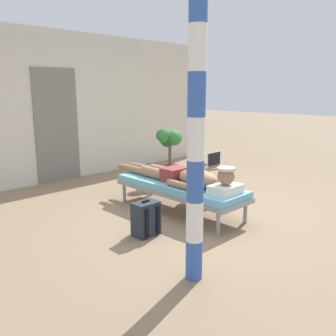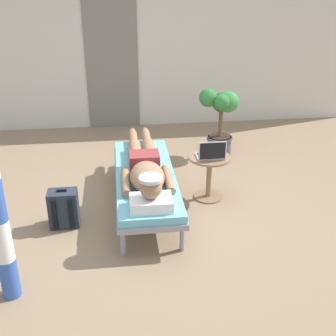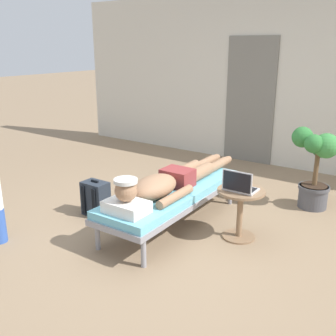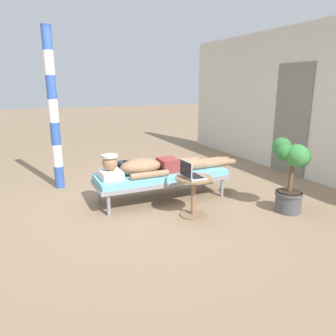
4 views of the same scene
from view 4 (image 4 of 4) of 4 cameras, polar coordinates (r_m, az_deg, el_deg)
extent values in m
plane|color=#8C7256|center=(4.61, -2.54, -6.49)|extent=(40.00, 40.00, 0.00)
cube|color=beige|center=(6.27, 24.25, 10.59)|extent=(7.60, 0.20, 2.70)
cube|color=slate|center=(6.43, 21.16, 8.00)|extent=(0.84, 0.03, 2.04)
cylinder|color=gray|center=(5.40, 6.30, -1.76)|extent=(0.05, 0.05, 0.28)
cylinder|color=gray|center=(4.95, 9.62, -3.44)|extent=(0.05, 0.05, 0.28)
cylinder|color=gray|center=(4.78, -12.24, -4.26)|extent=(0.05, 0.05, 0.28)
cylinder|color=gray|center=(4.27, -10.57, -6.55)|extent=(0.05, 0.05, 0.28)
cube|color=gray|center=(4.73, -1.12, -1.96)|extent=(0.66, 1.96, 0.06)
cube|color=#6BB7CC|center=(4.71, -1.12, -1.15)|extent=(0.63, 1.93, 0.08)
cube|color=white|center=(4.44, -10.22, -1.09)|extent=(0.40, 0.28, 0.11)
sphere|color=#997051|center=(4.40, -10.32, 0.91)|extent=(0.21, 0.21, 0.21)
cylinder|color=silver|center=(4.38, -10.38, 2.12)|extent=(0.22, 0.22, 0.03)
ellipsoid|color=#997051|center=(4.55, -4.90, 0.26)|extent=(0.35, 0.60, 0.23)
cylinder|color=#997051|center=(4.79, -5.21, 0.11)|extent=(0.09, 0.55, 0.09)
cylinder|color=#997051|center=(4.39, -3.29, -1.22)|extent=(0.09, 0.55, 0.09)
cube|color=maroon|center=(4.71, 0.03, 0.57)|extent=(0.33, 0.26, 0.19)
cylinder|color=#997051|center=(4.94, 3.20, 0.98)|extent=(0.15, 0.42, 0.15)
cylinder|color=#997051|center=(5.15, 7.44, 1.23)|extent=(0.11, 0.44, 0.11)
ellipsoid|color=#997051|center=(5.31, 10.10, 1.48)|extent=(0.09, 0.20, 0.10)
cylinder|color=#997051|center=(4.79, 4.15, 0.53)|extent=(0.15, 0.42, 0.15)
cylinder|color=#997051|center=(5.01, 8.46, 0.81)|extent=(0.11, 0.44, 0.11)
ellipsoid|color=#997051|center=(5.18, 11.16, 1.08)|extent=(0.09, 0.20, 0.10)
cylinder|color=#8C6B4C|center=(4.25, 4.49, -8.30)|extent=(0.34, 0.34, 0.02)
cylinder|color=#8C6B4C|center=(4.16, 4.56, -5.15)|extent=(0.06, 0.06, 0.48)
cylinder|color=#8C6B4C|center=(4.08, 4.64, -1.82)|extent=(0.48, 0.48, 0.02)
cube|color=silver|center=(4.08, 4.64, -1.54)|extent=(0.31, 0.22, 0.02)
cube|color=black|center=(4.08, 4.77, -1.39)|extent=(0.27, 0.15, 0.00)
cube|color=silver|center=(3.99, 3.22, -0.18)|extent=(0.31, 0.01, 0.21)
cube|color=black|center=(3.99, 3.12, -0.20)|extent=(0.29, 0.00, 0.19)
cube|color=#262D38|center=(5.45, -7.60, -1.00)|extent=(0.30, 0.20, 0.40)
cube|color=#262D38|center=(5.51, -6.39, -1.56)|extent=(0.23, 0.04, 0.18)
cube|color=black|center=(5.50, -8.97, -0.91)|extent=(0.04, 0.02, 0.34)
cube|color=black|center=(5.35, -8.49, -1.35)|extent=(0.04, 0.02, 0.34)
cube|color=black|center=(5.40, -7.68, 1.17)|extent=(0.10, 0.02, 0.02)
cylinder|color=#4C4C51|center=(4.61, 20.70, -5.63)|extent=(0.34, 0.34, 0.28)
cylinder|color=#4C4C51|center=(4.57, 20.83, -4.22)|extent=(0.37, 0.37, 0.04)
cylinder|color=#332319|center=(4.56, 20.86, -3.92)|extent=(0.31, 0.31, 0.01)
cylinder|color=brown|center=(4.50, 21.11, -1.36)|extent=(0.06, 0.06, 0.43)
sphere|color=#38843D|center=(4.36, 22.06, 2.06)|extent=(0.29, 0.29, 0.29)
sphere|color=#23602D|center=(4.50, 22.48, 1.85)|extent=(0.28, 0.28, 0.28)
sphere|color=#2D7233|center=(4.54, 19.64, 3.61)|extent=(0.25, 0.25, 0.25)
sphere|color=#2D7233|center=(4.36, 20.09, 2.63)|extent=(0.22, 0.22, 0.22)
cylinder|color=#3359B2|center=(5.59, -18.84, -1.49)|extent=(0.15, 0.15, 0.36)
cylinder|color=white|center=(5.51, -19.15, 2.11)|extent=(0.15, 0.15, 0.36)
cylinder|color=#3359B2|center=(5.44, -19.47, 5.81)|extent=(0.15, 0.15, 0.36)
cylinder|color=white|center=(5.40, -19.80, 9.59)|extent=(0.15, 0.15, 0.36)
cylinder|color=#3359B2|center=(5.39, -20.14, 13.40)|extent=(0.15, 0.15, 0.36)
cylinder|color=white|center=(5.40, -20.50, 17.22)|extent=(0.15, 0.15, 0.36)
cylinder|color=#3359B2|center=(5.43, -20.87, 21.01)|extent=(0.15, 0.15, 0.36)
camera|label=1|loc=(7.74, -36.39, 11.94)|focal=38.32mm
camera|label=2|loc=(5.13, -56.74, 17.54)|focal=46.18mm
camera|label=3|loc=(2.48, -64.64, 12.10)|focal=41.94mm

